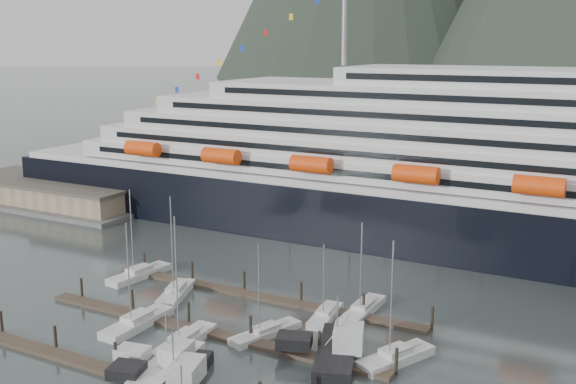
% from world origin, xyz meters
% --- Properties ---
extents(ground, '(1600.00, 1600.00, 0.00)m').
position_xyz_m(ground, '(0.00, 0.00, 0.00)').
color(ground, '#3F4A49').
rests_on(ground, ground).
extents(cruise_ship, '(210.00, 30.40, 50.30)m').
position_xyz_m(cruise_ship, '(30.03, 54.94, 12.04)').
color(cruise_ship, black).
rests_on(cruise_ship, ground).
extents(warehouse, '(46.00, 20.00, 5.80)m').
position_xyz_m(warehouse, '(-72.00, 42.00, 2.25)').
color(warehouse, '#595956').
rests_on(warehouse, ground).
extents(dock_near, '(48.18, 2.28, 3.20)m').
position_xyz_m(dock_near, '(-4.93, -9.95, 0.31)').
color(dock_near, '#403329').
rests_on(dock_near, ground).
extents(dock_mid, '(48.18, 2.28, 3.20)m').
position_xyz_m(dock_mid, '(-4.93, 3.05, 0.31)').
color(dock_mid, '#403329').
rests_on(dock_mid, ground).
extents(dock_far, '(48.18, 2.28, 3.20)m').
position_xyz_m(dock_far, '(-4.93, 16.05, 0.31)').
color(dock_far, '#403329').
rests_on(dock_far, ground).
extents(sailboat_a, '(5.54, 9.67, 14.84)m').
position_xyz_m(sailboat_a, '(-15.37, 11.10, 0.44)').
color(sailboat_a, '#B2B2B2').
rests_on(sailboat_a, ground).
extents(sailboat_b, '(3.00, 10.23, 16.15)m').
position_xyz_m(sailboat_b, '(-5.00, -0.86, 0.44)').
color(sailboat_b, '#B2B2B2').
rests_on(sailboat_b, ground).
extents(sailboat_c, '(3.11, 10.69, 14.08)m').
position_xyz_m(sailboat_c, '(-13.25, 0.59, 0.44)').
color(sailboat_c, '#B2B2B2').
rests_on(sailboat_c, ground).
extents(sailboat_d, '(5.39, 9.95, 12.04)m').
position_xyz_m(sailboat_d, '(2.06, 5.77, 0.39)').
color(sailboat_d, '#B2B2B2').
rests_on(sailboat_d, ground).
extents(sailboat_e, '(4.12, 10.95, 14.12)m').
position_xyz_m(sailboat_e, '(-24.95, 14.64, 0.43)').
color(sailboat_e, '#B2B2B2').
rests_on(sailboat_e, ground).
extents(sailboat_f, '(3.41, 8.44, 10.50)m').
position_xyz_m(sailboat_f, '(6.14, 13.80, 0.39)').
color(sailboat_f, '#B2B2B2').
rests_on(sailboat_f, ground).
extents(sailboat_g, '(2.59, 10.22, 12.82)m').
position_xyz_m(sailboat_g, '(9.64, 17.84, 0.41)').
color(sailboat_g, '#B2B2B2').
rests_on(sailboat_g, ground).
extents(sailboat_h, '(6.66, 10.09, 14.60)m').
position_xyz_m(sailboat_h, '(18.00, 6.78, 0.44)').
color(sailboat_h, '#B2B2B2').
rests_on(sailboat_h, ground).
extents(trawler_b, '(8.80, 11.53, 7.20)m').
position_xyz_m(trawler_b, '(-2.62, -7.07, 0.91)').
color(trawler_b, '#B2B2B2').
rests_on(trawler_b, ground).
extents(trawler_c, '(10.48, 14.14, 6.98)m').
position_xyz_m(trawler_c, '(0.31, -9.76, 0.89)').
color(trawler_c, black).
rests_on(trawler_c, ground).
extents(trawler_e, '(10.79, 13.22, 8.22)m').
position_xyz_m(trawler_e, '(11.88, 4.30, 1.00)').
color(trawler_e, black).
rests_on(trawler_e, ground).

